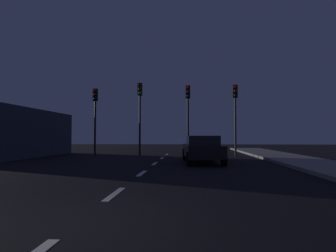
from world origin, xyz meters
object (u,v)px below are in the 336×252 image
at_px(traffic_signal_far_left, 95,108).
at_px(traffic_signal_center_left, 140,105).
at_px(traffic_signal_center_right, 188,107).
at_px(traffic_signal_far_right, 235,106).
at_px(car_stopped_ahead, 202,149).

xyz_separation_m(traffic_signal_far_left, traffic_signal_center_left, (3.26, 0.00, 0.24)).
bearing_deg(traffic_signal_center_right, traffic_signal_center_left, 179.99).
xyz_separation_m(traffic_signal_center_right, traffic_signal_far_right, (3.28, 0.00, 0.01)).
bearing_deg(traffic_signal_far_left, traffic_signal_center_right, 0.00).
xyz_separation_m(traffic_signal_center_left, traffic_signal_far_right, (6.71, -0.00, -0.15)).
height_order(traffic_signal_far_left, traffic_signal_far_right, traffic_signal_far_right).
distance_m(traffic_signal_center_left, traffic_signal_center_right, 3.43).
relative_size(traffic_signal_center_right, car_stopped_ahead, 1.07).
xyz_separation_m(traffic_signal_far_left, car_stopped_ahead, (7.44, -5.31, -2.65)).
relative_size(traffic_signal_center_right, traffic_signal_far_right, 1.00).
height_order(traffic_signal_center_right, car_stopped_ahead, traffic_signal_center_right).
height_order(traffic_signal_far_right, car_stopped_ahead, traffic_signal_far_right).
bearing_deg(traffic_signal_far_right, car_stopped_ahead, -115.43).
xyz_separation_m(traffic_signal_center_right, car_stopped_ahead, (0.76, -5.31, -2.74)).
bearing_deg(traffic_signal_center_left, car_stopped_ahead, -51.77).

